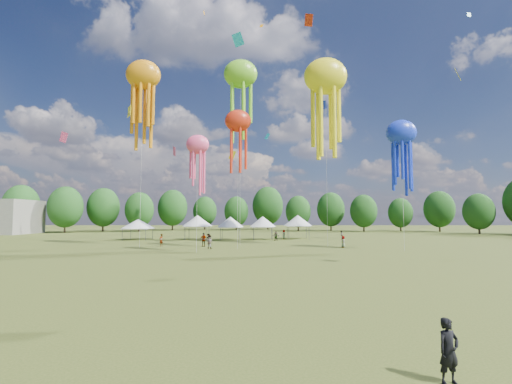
{
  "coord_description": "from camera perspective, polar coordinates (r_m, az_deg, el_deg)",
  "views": [
    {
      "loc": [
        1.77,
        -11.38,
        4.2
      ],
      "look_at": [
        1.64,
        15.0,
        6.0
      ],
      "focal_mm": 24.79,
      "sensor_mm": 36.0,
      "label": 1
    }
  ],
  "objects": [
    {
      "name": "ground",
      "position": [
        12.26,
        -8.77,
        -23.9
      ],
      "size": [
        300.0,
        300.0,
        0.0
      ],
      "primitive_type": "plane",
      "color": "#384416",
      "rests_on": "ground"
    },
    {
      "name": "observer_main",
      "position": [
        10.9,
        28.66,
        -21.57
      ],
      "size": [
        0.68,
        0.54,
        1.62
      ],
      "primitive_type": "imported",
      "rotation": [
        0.0,
        0.0,
        0.29
      ],
      "color": "black",
      "rests_on": "ground"
    },
    {
      "name": "spectator_near",
      "position": [
        45.95,
        -7.53,
        -8.02
      ],
      "size": [
        1.01,
        0.88,
        1.74
      ],
      "primitive_type": "imported",
      "rotation": [
        0.0,
        0.0,
        2.84
      ],
      "color": "gray",
      "rests_on": "ground"
    },
    {
      "name": "spectators_far",
      "position": [
        56.51,
        1.24,
        -7.32
      ],
      "size": [
        29.4,
        18.01,
        1.89
      ],
      "color": "gray",
      "rests_on": "ground"
    },
    {
      "name": "festival_tents",
      "position": [
        64.15,
        -5.3,
        -4.8
      ],
      "size": [
        34.19,
        8.05,
        4.4
      ],
      "color": "#47474C",
      "rests_on": "ground"
    },
    {
      "name": "show_kites",
      "position": [
        51.27,
        1.94,
        14.21
      ],
      "size": [
        37.84,
        14.41,
        28.0
      ],
      "color": "red",
      "rests_on": "ground"
    },
    {
      "name": "small_kites",
      "position": [
        59.64,
        -3.77,
        22.22
      ],
      "size": [
        77.77,
        62.86,
        46.56
      ],
      "color": "red",
      "rests_on": "ground"
    },
    {
      "name": "treeline",
      "position": [
        74.15,
        -4.08,
        -2.08
      ],
      "size": [
        201.57,
        95.24,
        13.43
      ],
      "color": "#38281C",
      "rests_on": "ground"
    }
  ]
}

